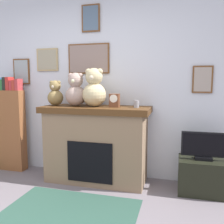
{
  "coord_description": "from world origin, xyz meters",
  "views": [
    {
      "loc": [
        1.25,
        -1.44,
        1.37
      ],
      "look_at": [
        0.41,
        1.67,
        0.96
      ],
      "focal_mm": 39.45,
      "sensor_mm": 36.0,
      "label": 1
    }
  ],
  "objects_px": {
    "fireplace": "(96,143)",
    "bookshelf": "(11,127)",
    "mantel_clock": "(114,100)",
    "teddy_bear_grey": "(94,89)",
    "teddy_bear_tan": "(76,91)",
    "candle_jar": "(136,104)",
    "television": "(204,147)",
    "tv_stand": "(202,176)",
    "teddy_bear_brown": "(55,94)"
  },
  "relations": [
    {
      "from": "bookshelf",
      "to": "teddy_bear_grey",
      "type": "xyz_separation_m",
      "value": [
        1.39,
        -0.09,
        0.58
      ]
    },
    {
      "from": "bookshelf",
      "to": "tv_stand",
      "type": "relative_size",
      "value": 2.49
    },
    {
      "from": "mantel_clock",
      "to": "teddy_bear_brown",
      "type": "relative_size",
      "value": 0.5
    },
    {
      "from": "fireplace",
      "to": "bookshelf",
      "type": "relative_size",
      "value": 1.02
    },
    {
      "from": "candle_jar",
      "to": "mantel_clock",
      "type": "height_order",
      "value": "mantel_clock"
    },
    {
      "from": "television",
      "to": "teddy_bear_brown",
      "type": "height_order",
      "value": "teddy_bear_brown"
    },
    {
      "from": "tv_stand",
      "to": "mantel_clock",
      "type": "bearing_deg",
      "value": 179.37
    },
    {
      "from": "fireplace",
      "to": "candle_jar",
      "type": "relative_size",
      "value": 15.47
    },
    {
      "from": "mantel_clock",
      "to": "teddy_bear_grey",
      "type": "distance_m",
      "value": 0.31
    },
    {
      "from": "tv_stand",
      "to": "teddy_bear_tan",
      "type": "height_order",
      "value": "teddy_bear_tan"
    },
    {
      "from": "teddy_bear_brown",
      "to": "teddy_bear_tan",
      "type": "bearing_deg",
      "value": -0.02
    },
    {
      "from": "bookshelf",
      "to": "candle_jar",
      "type": "bearing_deg",
      "value": -2.52
    },
    {
      "from": "teddy_bear_tan",
      "to": "candle_jar",
      "type": "bearing_deg",
      "value": 0.04
    },
    {
      "from": "television",
      "to": "teddy_bear_tan",
      "type": "xyz_separation_m",
      "value": [
        -1.66,
        0.01,
        0.65
      ]
    },
    {
      "from": "teddy_bear_tan",
      "to": "television",
      "type": "bearing_deg",
      "value": -0.5
    },
    {
      "from": "tv_stand",
      "to": "fireplace",
      "type": "bearing_deg",
      "value": 178.7
    },
    {
      "from": "tv_stand",
      "to": "candle_jar",
      "type": "bearing_deg",
      "value": 179.06
    },
    {
      "from": "mantel_clock",
      "to": "teddy_bear_grey",
      "type": "relative_size",
      "value": 0.34
    },
    {
      "from": "mantel_clock",
      "to": "teddy_bear_grey",
      "type": "height_order",
      "value": "teddy_bear_grey"
    },
    {
      "from": "mantel_clock",
      "to": "teddy_bear_grey",
      "type": "bearing_deg",
      "value": 179.83
    },
    {
      "from": "television",
      "to": "teddy_bear_tan",
      "type": "relative_size",
      "value": 1.17
    },
    {
      "from": "teddy_bear_grey",
      "to": "candle_jar",
      "type": "bearing_deg",
      "value": 0.07
    },
    {
      "from": "fireplace",
      "to": "bookshelf",
      "type": "xyz_separation_m",
      "value": [
        -1.41,
        0.07,
        0.16
      ]
    },
    {
      "from": "fireplace",
      "to": "tv_stand",
      "type": "xyz_separation_m",
      "value": [
        1.38,
        -0.03,
        -0.31
      ]
    },
    {
      "from": "fireplace",
      "to": "candle_jar",
      "type": "distance_m",
      "value": 0.78
    },
    {
      "from": "candle_jar",
      "to": "teddy_bear_grey",
      "type": "height_order",
      "value": "teddy_bear_grey"
    },
    {
      "from": "mantel_clock",
      "to": "teddy_bear_brown",
      "type": "height_order",
      "value": "teddy_bear_brown"
    },
    {
      "from": "candle_jar",
      "to": "teddy_bear_tan",
      "type": "bearing_deg",
      "value": -179.96
    },
    {
      "from": "tv_stand",
      "to": "television",
      "type": "relative_size",
      "value": 1.09
    },
    {
      "from": "bookshelf",
      "to": "teddy_bear_tan",
      "type": "xyz_separation_m",
      "value": [
        1.13,
        -0.09,
        0.56
      ]
    },
    {
      "from": "television",
      "to": "teddy_bear_grey",
      "type": "bearing_deg",
      "value": 179.41
    },
    {
      "from": "teddy_bear_brown",
      "to": "teddy_bear_grey",
      "type": "xyz_separation_m",
      "value": [
        0.57,
        -0.0,
        0.07
      ]
    },
    {
      "from": "fireplace",
      "to": "mantel_clock",
      "type": "bearing_deg",
      "value": -4.21
    },
    {
      "from": "candle_jar",
      "to": "mantel_clock",
      "type": "bearing_deg",
      "value": -179.71
    },
    {
      "from": "tv_stand",
      "to": "teddy_bear_brown",
      "type": "xyz_separation_m",
      "value": [
        -1.97,
        0.01,
        0.98
      ]
    },
    {
      "from": "fireplace",
      "to": "tv_stand",
      "type": "relative_size",
      "value": 2.53
    },
    {
      "from": "television",
      "to": "mantel_clock",
      "type": "bearing_deg",
      "value": 179.3
    },
    {
      "from": "teddy_bear_brown",
      "to": "teddy_bear_tan",
      "type": "distance_m",
      "value": 0.31
    },
    {
      "from": "tv_stand",
      "to": "teddy_bear_brown",
      "type": "relative_size",
      "value": 1.65
    },
    {
      "from": "fireplace",
      "to": "teddy_bear_brown",
      "type": "relative_size",
      "value": 4.17
    },
    {
      "from": "tv_stand",
      "to": "mantel_clock",
      "type": "relative_size",
      "value": 3.3
    },
    {
      "from": "television",
      "to": "candle_jar",
      "type": "height_order",
      "value": "candle_jar"
    },
    {
      "from": "tv_stand",
      "to": "teddy_bear_grey",
      "type": "height_order",
      "value": "teddy_bear_grey"
    },
    {
      "from": "tv_stand",
      "to": "teddy_bear_tan",
      "type": "distance_m",
      "value": 1.95
    },
    {
      "from": "teddy_bear_grey",
      "to": "television",
      "type": "bearing_deg",
      "value": -0.59
    },
    {
      "from": "fireplace",
      "to": "candle_jar",
      "type": "height_order",
      "value": "candle_jar"
    },
    {
      "from": "candle_jar",
      "to": "teddy_bear_tan",
      "type": "distance_m",
      "value": 0.85
    },
    {
      "from": "television",
      "to": "teddy_bear_brown",
      "type": "distance_m",
      "value": 2.06
    },
    {
      "from": "teddy_bear_tan",
      "to": "teddy_bear_grey",
      "type": "relative_size",
      "value": 0.89
    },
    {
      "from": "bookshelf",
      "to": "teddy_bear_grey",
      "type": "height_order",
      "value": "teddy_bear_grey"
    }
  ]
}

